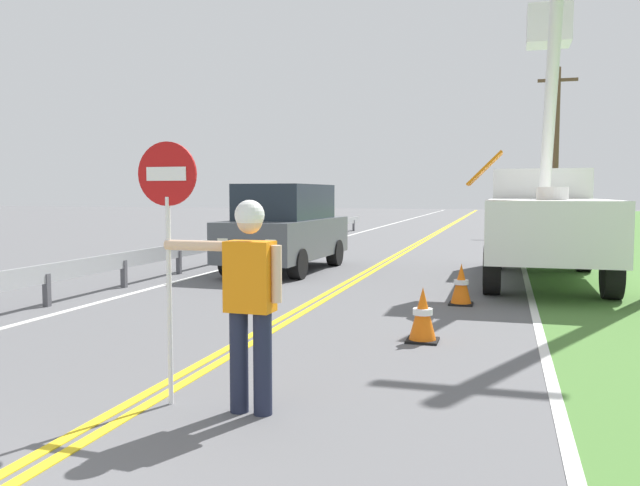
# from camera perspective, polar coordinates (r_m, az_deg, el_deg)

# --- Properties ---
(centerline_yellow_left) EXTENTS (0.11, 110.00, 0.01)m
(centerline_yellow_left) POSITION_cam_1_polar(r_m,az_deg,el_deg) (21.45, 7.20, -0.70)
(centerline_yellow_left) COLOR yellow
(centerline_yellow_left) RESTS_ON ground
(centerline_yellow_right) EXTENTS (0.11, 110.00, 0.01)m
(centerline_yellow_right) POSITION_cam_1_polar(r_m,az_deg,el_deg) (21.42, 7.68, -0.71)
(centerline_yellow_right) COLOR yellow
(centerline_yellow_right) RESTS_ON ground
(edge_line_right) EXTENTS (0.12, 110.00, 0.01)m
(edge_line_right) POSITION_cam_1_polar(r_m,az_deg,el_deg) (21.22, 17.11, -0.92)
(edge_line_right) COLOR silver
(edge_line_right) RESTS_ON ground
(edge_line_left) EXTENTS (0.12, 110.00, 0.01)m
(edge_line_left) POSITION_cam_1_polar(r_m,az_deg,el_deg) (22.25, -1.77, -0.49)
(edge_line_left) COLOR silver
(edge_line_left) RESTS_ON ground
(flagger_worker) EXTENTS (1.09, 0.25, 1.83)m
(flagger_worker) POSITION_cam_1_polar(r_m,az_deg,el_deg) (5.56, -6.23, -4.30)
(flagger_worker) COLOR #1E2338
(flagger_worker) RESTS_ON ground
(stop_sign_paddle) EXTENTS (0.56, 0.04, 2.33)m
(stop_sign_paddle) POSITION_cam_1_polar(r_m,az_deg,el_deg) (5.86, -13.17, 2.57)
(stop_sign_paddle) COLOR silver
(stop_sign_paddle) RESTS_ON ground
(utility_bucket_truck) EXTENTS (2.67, 6.81, 5.85)m
(utility_bucket_truck) POSITION_cam_1_polar(r_m,az_deg,el_deg) (15.04, 19.00, 2.38)
(utility_bucket_truck) COLOR white
(utility_bucket_truck) RESTS_ON ground
(oncoming_suv_nearest) EXTENTS (2.05, 4.67, 2.10)m
(oncoming_suv_nearest) POSITION_cam_1_polar(r_m,az_deg,el_deg) (15.86, -3.02, 1.38)
(oncoming_suv_nearest) COLOR #4C5156
(oncoming_suv_nearest) RESTS_ON ground
(utility_pole_mid) EXTENTS (1.80, 0.28, 7.80)m
(utility_pole_mid) POSITION_cam_1_polar(r_m,az_deg,el_deg) (33.08, 19.94, 7.90)
(utility_pole_mid) COLOR brown
(utility_pole_mid) RESTS_ON ground
(traffic_cone_lead) EXTENTS (0.40, 0.40, 0.70)m
(traffic_cone_lead) POSITION_cam_1_polar(r_m,az_deg,el_deg) (8.41, 8.97, -6.28)
(traffic_cone_lead) COLOR orange
(traffic_cone_lead) RESTS_ON ground
(traffic_cone_mid) EXTENTS (0.40, 0.40, 0.70)m
(traffic_cone_mid) POSITION_cam_1_polar(r_m,az_deg,el_deg) (11.29, 12.25, -3.61)
(traffic_cone_mid) COLOR orange
(traffic_cone_mid) RESTS_ON ground
(guardrail_left_shoulder) EXTENTS (0.10, 32.00, 0.71)m
(guardrail_left_shoulder) POSITION_cam_1_polar(r_m,az_deg,el_deg) (18.64, -7.29, 0.13)
(guardrail_left_shoulder) COLOR #9EA0A3
(guardrail_left_shoulder) RESTS_ON ground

